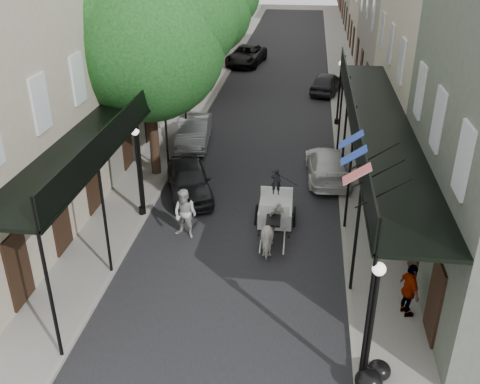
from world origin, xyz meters
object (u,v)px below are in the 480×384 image
(horse, at_px, (273,231))
(pedestrian_sidewalk_left, at_px, (190,93))
(pedestrian_sidewalk_right, at_px, (409,290))
(car_left_near, at_px, (189,180))
(car_left_mid, at_px, (194,132))
(lamppost_right_near, at_px, (371,325))
(carriage, at_px, (276,195))
(lamppost_right_far, at_px, (339,92))
(car_right_near, at_px, (327,165))
(tree_near, at_px, (156,34))
(pedestrian_walking, at_px, (185,214))
(lamppost_left, at_px, (139,170))
(tree_far, at_px, (213,5))
(car_left_far, at_px, (246,55))
(car_right_far, at_px, (327,83))

(horse, bearing_deg, pedestrian_sidewalk_left, -69.21)
(pedestrian_sidewalk_right, distance_m, car_left_near, 10.88)
(car_left_mid, bearing_deg, lamppost_right_near, -69.71)
(lamppost_right_near, relative_size, carriage, 1.44)
(pedestrian_sidewalk_right, bearing_deg, pedestrian_sidewalk_left, 11.16)
(lamppost_right_near, distance_m, lamppost_right_far, 20.00)
(lamppost_right_far, height_order, pedestrian_sidewalk_left, lamppost_right_far)
(pedestrian_sidewalk_left, bearing_deg, car_right_near, 100.69)
(lamppost_right_near, bearing_deg, horse, 114.17)
(tree_near, relative_size, pedestrian_walking, 4.92)
(lamppost_left, distance_m, pedestrian_walking, 2.70)
(tree_far, height_order, car_left_mid, tree_far)
(lamppost_right_far, distance_m, pedestrian_sidewalk_left, 9.77)
(car_left_near, bearing_deg, carriage, -40.02)
(lamppost_right_near, xyz_separation_m, car_left_mid, (-7.70, 16.00, -1.31))
(lamppost_left, bearing_deg, carriage, 6.20)
(car_left_far, xyz_separation_m, car_right_near, (6.34, -21.86, -0.10))
(lamppost_right_far, height_order, car_right_far, lamppost_right_far)
(lamppost_right_far, bearing_deg, pedestrian_walking, -114.61)
(car_right_far, bearing_deg, car_left_mid, 69.72)
(lamppost_right_near, bearing_deg, car_left_far, 101.55)
(horse, bearing_deg, car_left_mid, -64.36)
(tree_near, distance_m, car_left_near, 6.32)
(tree_far, relative_size, car_left_far, 1.55)
(tree_near, distance_m, tree_far, 14.02)
(pedestrian_walking, bearing_deg, car_right_near, 65.94)
(carriage, distance_m, car_left_mid, 8.88)
(horse, xyz_separation_m, pedestrian_sidewalk_left, (-6.56, 16.42, 0.11))
(tree_near, bearing_deg, lamppost_right_near, -55.73)
(car_left_far, bearing_deg, car_left_near, -80.81)
(pedestrian_walking, bearing_deg, tree_near, 129.91)
(car_right_near, bearing_deg, car_left_mid, -29.37)
(tree_near, height_order, lamppost_right_near, tree_near)
(car_left_near, bearing_deg, tree_near, 109.16)
(horse, bearing_deg, car_left_far, -82.42)
(carriage, bearing_deg, lamppost_right_near, -72.82)
(tree_far, distance_m, car_right_far, 9.39)
(lamppost_right_near, distance_m, pedestrian_sidewalk_right, 3.46)
(lamppost_right_near, bearing_deg, pedestrian_walking, 132.40)
(pedestrian_walking, xyz_separation_m, pedestrian_sidewalk_right, (7.59, -3.74, 0.02))
(tree_far, distance_m, carriage, 19.06)
(lamppost_right_near, xyz_separation_m, car_left_near, (-6.70, 10.11, -1.32))
(horse, distance_m, car_right_near, 6.76)
(pedestrian_walking, distance_m, car_right_near, 8.03)
(lamppost_right_far, relative_size, horse, 2.04)
(car_left_far, distance_m, car_right_near, 22.76)
(lamppost_right_near, bearing_deg, tree_far, 107.68)
(car_left_near, bearing_deg, pedestrian_sidewalk_right, -59.75)
(car_left_mid, bearing_deg, pedestrian_sidewalk_left, 98.55)
(pedestrian_walking, distance_m, car_right_far, 20.90)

